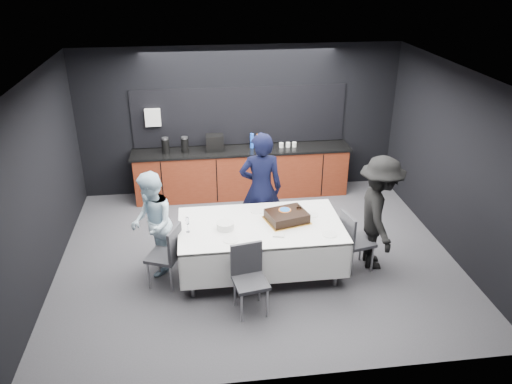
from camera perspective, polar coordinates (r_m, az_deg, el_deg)
The scene contains 18 objects.
ground at distance 7.84m, azimuth 0.09°, elevation -7.25°, with size 6.00×6.00×0.00m, color #45454A.
room_shell at distance 7.00m, azimuth 0.10°, elevation 5.62°, with size 6.04×5.04×2.82m.
kitchenette at distance 9.53m, azimuth -1.72°, elevation 2.71°, with size 4.10×0.64×2.05m.
party_table at distance 7.16m, azimuth 0.51°, elevation -4.67°, with size 2.32×1.32×0.78m.
cake_assembly at distance 7.17m, azimuth 3.54°, elevation -2.78°, with size 0.69×0.61×0.18m.
plate_stack at distance 6.97m, azimuth -3.53°, elevation -3.85°, with size 0.24×0.24×0.10m, color white.
loose_plate_near at distance 6.73m, azimuth -2.91°, elevation -5.47°, with size 0.21×0.21×0.01m, color white.
loose_plate_right_a at distance 7.38m, azimuth 6.40°, elevation -2.60°, with size 0.19×0.19×0.01m, color white.
loose_plate_right_b at distance 6.92m, azimuth 8.40°, elevation -4.80°, with size 0.21×0.21×0.01m, color white.
loose_plate_far at distance 7.44m, azimuth 0.13°, elevation -2.19°, with size 0.19×0.19×0.01m, color white.
fork_pile at distance 6.81m, azimuth 2.60°, elevation -4.95°, with size 0.15×0.10×0.02m, color white.
champagne_flute at distance 6.90m, azimuth -7.86°, elevation -3.38°, with size 0.06×0.06×0.22m.
chair_left at distance 7.03m, azimuth -9.98°, elevation -6.77°, with size 0.55×0.55×0.92m.
chair_right at distance 7.39m, azimuth 11.05°, elevation -5.13°, with size 0.50×0.50×0.92m.
chair_near at distance 6.50m, azimuth -0.82°, elevation -9.31°, with size 0.49×0.49×0.92m.
person_center at distance 7.80m, azimuth 0.56°, elevation 0.38°, with size 0.67×0.44×1.85m, color black.
person_left at distance 7.26m, azimuth -11.80°, elevation -3.61°, with size 0.75×0.59×1.55m, color silver.
person_right at distance 7.42m, azimuth 13.83°, elevation -2.37°, with size 1.12×0.64×1.73m, color black.
Camera 1 is at (-0.85, -6.52, 4.26)m, focal length 35.00 mm.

